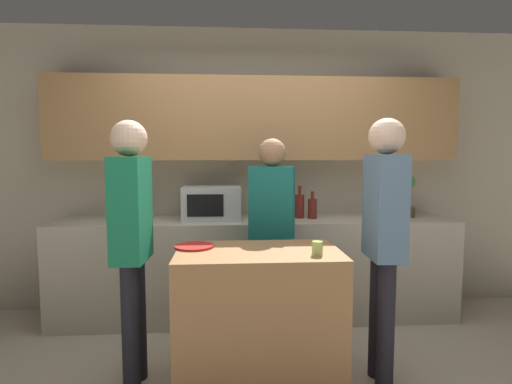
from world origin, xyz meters
TOP-DOWN VIEW (x-y plane):
  - back_wall at (0.00, 1.66)m, footprint 6.40×0.40m
  - back_counter at (0.00, 1.39)m, footprint 3.60×0.62m
  - kitchen_island at (-0.06, 0.28)m, footprint 1.04×0.61m
  - microwave at (-0.40, 1.41)m, footprint 0.52×0.39m
  - toaster at (-1.08, 1.41)m, footprint 0.26×0.16m
  - potted_plant at (1.43, 1.41)m, footprint 0.14×0.14m
  - bottle_0 at (0.30, 1.46)m, footprint 0.06×0.06m
  - bottle_1 at (0.41, 1.43)m, footprint 0.09×0.09m
  - bottle_2 at (0.52, 1.39)m, footprint 0.08×0.08m
  - plate_on_island at (-0.48, 0.39)m, footprint 0.26×0.26m
  - cup_0 at (0.29, 0.13)m, footprint 0.07×0.07m
  - person_left at (-0.86, 0.32)m, footprint 0.22×0.35m
  - person_center at (0.74, 0.24)m, footprint 0.23×0.35m
  - person_right at (0.09, 0.85)m, footprint 0.38×0.27m

SIDE VIEW (x-z plane):
  - kitchen_island at x=-0.06m, z-range 0.00..0.89m
  - back_counter at x=0.00m, z-range 0.00..0.91m
  - plate_on_island at x=-0.48m, z-range 0.89..0.91m
  - cup_0 at x=0.29m, z-range 0.89..0.98m
  - person_right at x=0.09m, z-range 0.15..1.77m
  - toaster at x=-1.08m, z-range 0.91..1.10m
  - bottle_2 at x=0.52m, z-range 0.88..1.14m
  - bottle_0 at x=0.30m, z-range 0.88..1.15m
  - person_left at x=-0.86m, z-range 0.17..1.88m
  - bottle_1 at x=0.41m, z-range 0.88..1.18m
  - person_center at x=0.74m, z-range 0.17..1.90m
  - microwave at x=-0.40m, z-range 0.91..1.21m
  - potted_plant at x=1.43m, z-range 0.91..1.31m
  - back_wall at x=0.00m, z-range 0.19..2.89m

